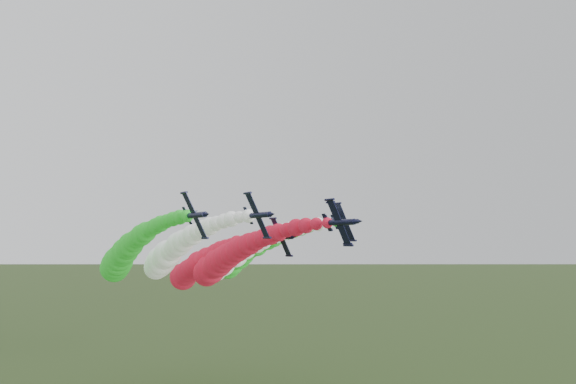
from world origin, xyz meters
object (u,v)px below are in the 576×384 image
at_px(jet_inner_left, 171,253).
at_px(jet_inner_right, 237,256).
at_px(jet_lead, 227,259).
at_px(jet_outer_right, 246,254).
at_px(jet_trail, 198,265).
at_px(jet_outer_left, 125,255).

relative_size(jet_inner_left, jet_inner_right, 1.00).
distance_m(jet_lead, jet_inner_right, 8.55).
bearing_deg(jet_inner_left, jet_lead, -44.10).
distance_m(jet_outer_right, jet_trail, 13.81).
bearing_deg(jet_lead, jet_trail, 81.70).
relative_size(jet_lead, jet_outer_left, 1.00).
height_order(jet_inner_right, jet_outer_right, jet_outer_right).
xyz_separation_m(jet_outer_right, jet_trail, (-11.70, 6.60, -3.18)).
relative_size(jet_lead, jet_inner_right, 1.00).
distance_m(jet_lead, jet_trail, 23.67).
xyz_separation_m(jet_inner_right, jet_outer_left, (-26.20, 9.54, 0.42)).
bearing_deg(jet_inner_right, jet_outer_right, 50.47).
bearing_deg(jet_outer_right, jet_outer_left, -177.92).
distance_m(jet_inner_left, jet_inner_right, 16.90).
xyz_separation_m(jet_inner_right, jet_outer_right, (8.93, 10.82, 0.06)).
bearing_deg(jet_outer_right, jet_inner_left, -165.00).
distance_m(jet_outer_left, jet_outer_right, 35.15).
bearing_deg(jet_inner_right, jet_inner_left, 166.19).
bearing_deg(jet_inner_right, jet_lead, -136.42).
height_order(jet_outer_right, jet_trail, jet_outer_right).
bearing_deg(jet_lead, jet_outer_right, 47.86).
relative_size(jet_outer_right, jet_trail, 1.00).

